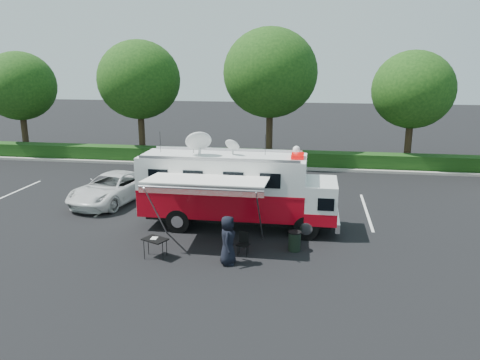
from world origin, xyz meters
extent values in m
plane|color=black|center=(0.00, 0.00, 0.00)|extent=(120.00, 120.00, 0.00)
cube|color=#9E998E|center=(4.00, 11.00, 0.07)|extent=(60.00, 0.35, 0.15)
cube|color=black|center=(4.00, 11.90, 0.50)|extent=(60.00, 1.20, 1.00)
cylinder|color=black|center=(-18.00, 13.00, 2.00)|extent=(0.44, 0.44, 4.00)
ellipsoid|color=#14380F|center=(-18.00, 13.00, 4.96)|extent=(5.12, 5.12, 4.86)
cylinder|color=black|center=(-9.00, 13.00, 2.20)|extent=(0.44, 0.44, 4.40)
ellipsoid|color=#14380F|center=(-9.00, 13.00, 5.46)|extent=(5.63, 5.63, 5.35)
cylinder|color=black|center=(0.00, 13.00, 2.40)|extent=(0.44, 0.44, 4.80)
ellipsoid|color=#14380F|center=(0.00, 13.00, 5.95)|extent=(6.14, 6.14, 5.84)
cylinder|color=black|center=(9.00, 13.00, 2.00)|extent=(0.44, 0.44, 4.00)
ellipsoid|color=#14380F|center=(9.00, 13.00, 4.96)|extent=(5.12, 5.12, 4.86)
cube|color=silver|center=(-12.50, 3.00, 0.00)|extent=(0.12, 5.50, 0.01)
cube|color=silver|center=(-6.50, 3.00, 0.00)|extent=(0.12, 5.50, 0.01)
cube|color=silver|center=(-0.50, 3.00, 0.00)|extent=(0.12, 5.50, 0.01)
cube|color=silver|center=(5.50, 3.00, 0.00)|extent=(0.12, 5.50, 0.01)
cube|color=black|center=(0.00, 0.00, 0.48)|extent=(7.57, 1.23, 0.26)
cylinder|color=black|center=(2.82, -0.97, 0.48)|extent=(0.97, 0.28, 0.97)
cylinder|color=black|center=(2.82, 0.97, 0.48)|extent=(0.97, 0.28, 0.97)
cylinder|color=black|center=(-2.29, -0.97, 0.48)|extent=(0.97, 0.28, 0.97)
cylinder|color=black|center=(-2.29, 0.97, 0.48)|extent=(0.97, 0.28, 0.97)
cube|color=silver|center=(4.01, 0.00, 0.53)|extent=(0.18, 2.20, 0.35)
cube|color=silver|center=(3.34, 0.00, 1.36)|extent=(1.23, 2.20, 1.50)
cube|color=#AB0613|center=(3.34, 0.00, 0.84)|extent=(1.25, 2.22, 0.48)
cube|color=black|center=(3.92, 0.00, 1.63)|extent=(0.11, 1.90, 0.62)
cube|color=#AB0613|center=(-0.62, 0.00, 1.14)|extent=(6.69, 2.20, 1.06)
cube|color=#AB0613|center=(-0.62, 0.00, 1.67)|extent=(6.71, 2.22, 0.09)
cube|color=silver|center=(-0.62, 0.00, 2.33)|extent=(6.69, 2.20, 1.23)
cube|color=silver|center=(-0.62, 0.00, 2.98)|extent=(6.69, 2.20, 0.07)
cube|color=#CC0505|center=(2.38, 0.00, 3.11)|extent=(0.48, 0.84, 0.14)
sphere|color=silver|center=(2.29, 0.88, 3.20)|extent=(0.30, 0.30, 0.30)
ellipsoid|color=silver|center=(-1.58, -0.13, 3.61)|extent=(1.06, 1.06, 0.32)
ellipsoid|color=silver|center=(-0.26, 0.18, 3.43)|extent=(0.62, 0.62, 0.18)
cylinder|color=black|center=(-3.34, 0.35, 3.43)|extent=(0.02, 0.02, 0.88)
cylinder|color=black|center=(-1.94, 0.35, 3.43)|extent=(0.02, 0.02, 0.88)
cylinder|color=black|center=(1.06, 0.35, 3.43)|extent=(0.02, 0.02, 0.88)
cube|color=white|center=(-0.79, -2.16, 2.55)|extent=(4.40, 2.11, 0.19)
cube|color=red|center=(-0.79, -3.19, 2.39)|extent=(4.40, 0.04, 0.25)
cylinder|color=#B2B2B7|center=(-0.79, -3.21, 2.50)|extent=(4.40, 0.07, 0.07)
cylinder|color=#B2B2B7|center=(-2.74, -2.23, 1.25)|extent=(0.05, 2.30, 2.54)
cylinder|color=#B2B2B7|center=(1.16, -2.23, 1.25)|extent=(0.05, 2.30, 2.54)
imported|color=silver|center=(-6.64, 2.56, 0.00)|extent=(3.32, 5.42, 1.40)
imported|color=black|center=(0.24, -3.62, 0.00)|extent=(0.58, 0.86, 1.71)
cube|color=black|center=(-2.37, -3.50, 0.68)|extent=(0.99, 0.87, 0.04)
cylinder|color=black|center=(-2.71, -3.71, 0.34)|extent=(0.02, 0.02, 0.68)
cylinder|color=black|center=(-2.71, -3.29, 0.34)|extent=(0.02, 0.02, 0.68)
cylinder|color=black|center=(-2.03, -3.71, 0.34)|extent=(0.02, 0.02, 0.68)
cylinder|color=black|center=(-2.03, -3.29, 0.34)|extent=(0.02, 0.02, 0.68)
cube|color=silver|center=(-2.42, -3.45, 0.70)|extent=(0.21, 0.29, 0.01)
cube|color=black|center=(0.64, -2.82, 0.39)|extent=(0.52, 0.52, 0.03)
cube|color=black|center=(0.64, -2.63, 0.61)|extent=(0.37, 0.19, 0.44)
cylinder|color=black|center=(0.48, -2.98, 0.20)|extent=(0.02, 0.02, 0.39)
cylinder|color=black|center=(0.48, -2.67, 0.20)|extent=(0.02, 0.02, 0.39)
cylinder|color=black|center=(0.80, -2.98, 0.20)|extent=(0.02, 0.02, 0.39)
cylinder|color=black|center=(0.80, -2.67, 0.20)|extent=(0.02, 0.02, 0.39)
cylinder|color=black|center=(2.43, -2.11, 0.35)|extent=(0.45, 0.45, 0.69)
cylinder|color=black|center=(2.43, -2.11, 0.71)|extent=(0.49, 0.49, 0.04)
camera|label=1|loc=(2.98, -18.14, 6.75)|focal=35.00mm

